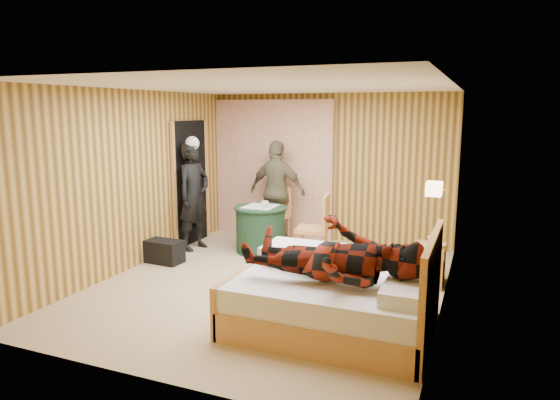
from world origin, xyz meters
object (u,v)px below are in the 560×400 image
at_px(man_on_bed, 333,242).
at_px(wall_lamp, 434,189).
at_px(nightstand, 429,264).
at_px(woman_standing, 194,196).
at_px(man_at_table, 277,192).
at_px(chair_near, 318,223).
at_px(round_table, 260,229).
at_px(chair_far, 277,211).
at_px(bed, 336,298).
at_px(duffel_bag, 163,251).

bearing_deg(man_on_bed, wall_lamp, 63.94).
relative_size(nightstand, woman_standing, 0.30).
height_order(nightstand, man_at_table, man_at_table).
xyz_separation_m(chair_near, woman_standing, (-2.06, -0.08, 0.29)).
xyz_separation_m(wall_lamp, chair_near, (-1.67, 0.73, -0.72)).
bearing_deg(man_on_bed, round_table, 127.53).
distance_m(chair_far, woman_standing, 1.43).
bearing_deg(round_table, bed, -50.14).
height_order(round_table, man_at_table, man_at_table).
xyz_separation_m(bed, round_table, (-1.88, 2.25, 0.06)).
xyz_separation_m(wall_lamp, man_on_bed, (-0.77, -1.58, -0.34)).
bearing_deg(duffel_bag, round_table, 47.97).
xyz_separation_m(wall_lamp, man_at_table, (-2.68, 1.59, -0.44)).
bearing_deg(nightstand, wall_lamp, -83.29).
relative_size(wall_lamp, man_at_table, 0.15).
bearing_deg(bed, man_on_bed, -83.89).
distance_m(round_table, woman_standing, 1.19).
xyz_separation_m(nightstand, woman_standing, (-3.69, 0.28, 0.60)).
bearing_deg(man_at_table, man_on_bed, 125.49).
distance_m(round_table, duffel_bag, 1.55).
distance_m(nightstand, man_on_bed, 2.20).
bearing_deg(woman_standing, nightstand, -83.63).
bearing_deg(bed, chair_near, 112.76).
bearing_deg(man_on_bed, woman_standing, 142.97).
distance_m(bed, chair_far, 3.47).
bearing_deg(chair_far, man_at_table, 105.73).
xyz_separation_m(chair_far, duffel_bag, (-1.10, -1.73, -0.37)).
height_order(round_table, chair_near, chair_near).
bearing_deg(bed, nightstand, 66.33).
bearing_deg(bed, woman_standing, 145.67).
bearing_deg(duffel_bag, chair_far, 61.12).
distance_m(wall_lamp, duffel_bag, 3.94).
xyz_separation_m(duffel_bag, man_on_bed, (3.00, -1.41, 0.80)).
bearing_deg(man_on_bed, nightstand, 69.46).
height_order(bed, chair_near, bed).
bearing_deg(woman_standing, wall_lamp, -89.13).
bearing_deg(nightstand, round_table, 168.57).
bearing_deg(chair_far, bed, -52.58).
relative_size(wall_lamp, woman_standing, 0.15).
height_order(bed, round_table, bed).
bearing_deg(man_on_bed, chair_near, 111.24).
height_order(chair_near, man_on_bed, man_on_bed).
bearing_deg(nightstand, duffel_bag, -171.77).
bearing_deg(chair_far, round_table, -85.92).
distance_m(wall_lamp, chair_near, 1.96).
distance_m(bed, man_on_bed, 0.69).
bearing_deg(chair_near, man_on_bed, 13.05).
relative_size(wall_lamp, man_on_bed, 0.15).
xyz_separation_m(nightstand, chair_near, (-1.63, 0.36, 0.32)).
height_order(bed, chair_far, bed).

